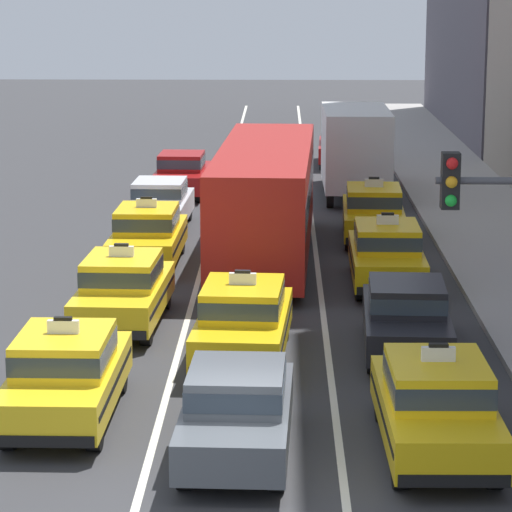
{
  "coord_description": "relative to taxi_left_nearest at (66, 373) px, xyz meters",
  "views": [
    {
      "loc": [
        0.59,
        -18.32,
        7.88
      ],
      "look_at": [
        -0.01,
        11.23,
        1.3
      ],
      "focal_mm": 88.52,
      "sensor_mm": 36.0,
      "label": 1
    }
  ],
  "objects": [
    {
      "name": "taxi_left_nearest",
      "position": [
        0.0,
        0.0,
        0.0
      ],
      "size": [
        1.87,
        4.58,
        1.96
      ],
      "color": "black",
      "rests_on": "ground"
    },
    {
      "name": "sedan_right_sixth",
      "position": [
        6.34,
        31.62,
        -0.03
      ],
      "size": [
        1.93,
        4.37,
        1.58
      ],
      "color": "black",
      "rests_on": "ground"
    },
    {
      "name": "taxi_right_nearest",
      "position": [
        6.47,
        -1.52,
        0.0
      ],
      "size": [
        1.88,
        4.58,
        1.96
      ],
      "color": "black",
      "rests_on": "ground"
    },
    {
      "name": "sedan_left_fourth",
      "position": [
        0.03,
        17.68,
        -0.03
      ],
      "size": [
        1.88,
        4.35,
        1.58
      ],
      "color": "black",
      "rests_on": "ground"
    },
    {
      "name": "sedan_center_nearest",
      "position": [
        3.15,
        -1.75,
        -0.03
      ],
      "size": [
        1.91,
        4.36,
        1.58
      ],
      "color": "black",
      "rests_on": "ground"
    },
    {
      "name": "taxi_left_third",
      "position": [
        0.17,
        12.5,
        0.0
      ],
      "size": [
        1.89,
        4.59,
        1.96
      ],
      "color": "black",
      "rests_on": "ground"
    },
    {
      "name": "bus_center_third",
      "position": [
        3.42,
        13.37,
        0.94
      ],
      "size": [
        2.96,
        11.29,
        3.22
      ],
      "color": "black",
      "rests_on": "ground"
    },
    {
      "name": "ground_plane",
      "position": [
        3.28,
        -3.31,
        -0.88
      ],
      "size": [
        160.0,
        160.0,
        0.0
      ],
      "primitive_type": "plane",
      "color": "#353538"
    },
    {
      "name": "lane_stripe_left_center",
      "position": [
        1.68,
        16.69,
        -0.87
      ],
      "size": [
        0.14,
        80.0,
        0.01
      ],
      "primitive_type": "cube",
      "color": "silver",
      "rests_on": "ground"
    },
    {
      "name": "sedan_left_fifth",
      "position": [
        0.23,
        23.92,
        -0.03
      ],
      "size": [
        1.89,
        4.35,
        1.58
      ],
      "color": "black",
      "rests_on": "ground"
    },
    {
      "name": "taxi_center_second",
      "position": [
        3.09,
        3.7,
        0.0
      ],
      "size": [
        2.08,
        4.66,
        1.96
      ],
      "color": "black",
      "rests_on": "ground"
    },
    {
      "name": "box_truck_right_fifth",
      "position": [
        6.52,
        23.95,
        0.9
      ],
      "size": [
        2.31,
        6.96,
        3.27
      ],
      "color": "black",
      "rests_on": "ground"
    },
    {
      "name": "taxi_left_second",
      "position": [
        0.26,
        6.29,
        0.0
      ],
      "size": [
        1.99,
        4.63,
        1.96
      ],
      "color": "black",
      "rests_on": "ground"
    },
    {
      "name": "taxi_right_fourth",
      "position": [
        6.66,
        16.07,
        0.0
      ],
      "size": [
        1.98,
        4.62,
        1.96
      ],
      "color": "black",
      "rests_on": "ground"
    },
    {
      "name": "sedan_right_second",
      "position": [
        6.53,
        4.23,
        -0.03
      ],
      "size": [
        1.96,
        4.38,
        1.58
      ],
      "color": "black",
      "rests_on": "ground"
    },
    {
      "name": "lane_stripe_center_right",
      "position": [
        4.88,
        16.69,
        -0.87
      ],
      "size": [
        0.14,
        80.0,
        0.01
      ],
      "primitive_type": "cube",
      "color": "silver",
      "rests_on": "ground"
    },
    {
      "name": "taxi_right_third",
      "position": [
        6.59,
        10.21,
        0.0
      ],
      "size": [
        1.88,
        4.58,
        1.96
      ],
      "color": "black",
      "rests_on": "ground"
    }
  ]
}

